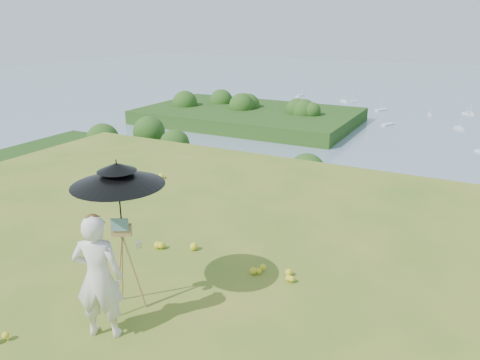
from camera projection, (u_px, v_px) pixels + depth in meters
The scene contains 12 objects.
ground at pixel (125, 258), 7.96m from camera, with size 14.00×14.00×0.00m, color #4B7521.
shoreline_tier at pixel (425, 258), 82.52m from camera, with size 170.00×28.00×8.00m, color #696054.
bay_water at pixel (472, 104), 220.13m from camera, with size 700.00×700.00×0.00m, color #6D8D9C.
peninsula at pixel (249, 109), 180.13m from camera, with size 90.00×60.00×12.00m, color #193E11, non-canonical shape.
slope_trees at pixel (398, 240), 42.17m from camera, with size 110.00×50.00×6.00m, color #1E4C16, non-canonical shape.
harbor_town at pixel (430, 224), 80.40m from camera, with size 110.00×22.00×5.00m, color silver, non-canonical shape.
moored_boats at pixel (420, 136), 159.29m from camera, with size 140.00×140.00×0.70m, color white, non-canonical shape.
wildflowers at pixel (135, 249), 8.15m from camera, with size 10.00×10.50×0.12m, color yellow, non-canonical shape.
painter at pixel (98, 277), 5.78m from camera, with size 0.61×0.40×1.68m, color white.
field_easel at pixel (124, 264), 6.38m from camera, with size 0.53×0.53×1.40m, color #A88846, non-canonical shape.
sun_umbrella at pixel (119, 197), 6.09m from camera, with size 1.21×1.21×1.02m, color black, non-canonical shape.
painter_cap at pixel (92, 218), 5.52m from camera, with size 0.20×0.24×0.10m, color #BF6972, non-canonical shape.
Camera 1 is at (5.01, -5.38, 3.85)m, focal length 35.00 mm.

